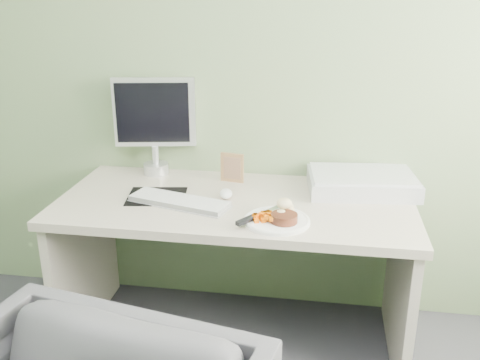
% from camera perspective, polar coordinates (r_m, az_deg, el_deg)
% --- Properties ---
extents(wall_back, '(3.50, 0.00, 3.50)m').
position_cam_1_polar(wall_back, '(2.62, 0.81, 13.64)').
color(wall_back, '#65805A').
rests_on(wall_back, floor).
extents(desk, '(1.60, 0.75, 0.73)m').
position_cam_1_polar(desk, '(2.49, -0.53, -6.05)').
color(desk, beige).
rests_on(desk, floor).
extents(plate, '(0.27, 0.27, 0.01)m').
position_cam_1_polar(plate, '(2.19, 3.96, -4.37)').
color(plate, white).
rests_on(plate, desk).
extents(steak, '(0.13, 0.13, 0.03)m').
position_cam_1_polar(steak, '(2.16, 4.74, -4.06)').
color(steak, black).
rests_on(steak, plate).
extents(potato_pile, '(0.13, 0.10, 0.07)m').
position_cam_1_polar(potato_pile, '(2.22, 4.81, -2.97)').
color(potato_pile, tan).
rests_on(potato_pile, plate).
extents(carrot_heap, '(0.08, 0.07, 0.05)m').
position_cam_1_polar(carrot_heap, '(2.17, 2.57, -3.76)').
color(carrot_heap, '#D65804').
rests_on(carrot_heap, plate).
extents(steak_knife, '(0.17, 0.23, 0.02)m').
position_cam_1_polar(steak_knife, '(2.17, 1.38, -4.01)').
color(steak_knife, silver).
rests_on(steak_knife, plate).
extents(mousepad, '(0.29, 0.27, 0.00)m').
position_cam_1_polar(mousepad, '(2.48, -8.87, -1.73)').
color(mousepad, black).
rests_on(mousepad, desk).
extents(keyboard, '(0.47, 0.25, 0.02)m').
position_cam_1_polar(keyboard, '(2.38, -6.50, -2.23)').
color(keyboard, white).
rests_on(keyboard, desk).
extents(computer_mouse, '(0.07, 0.11, 0.04)m').
position_cam_1_polar(computer_mouse, '(2.44, -1.50, -1.48)').
color(computer_mouse, white).
rests_on(computer_mouse, desk).
extents(photo_frame, '(0.12, 0.03, 0.15)m').
position_cam_1_polar(photo_frame, '(2.62, -0.85, 1.32)').
color(photo_frame, '#976946').
rests_on(photo_frame, desk).
extents(eyedrop_bottle, '(0.02, 0.02, 0.07)m').
position_cam_1_polar(eyedrop_bottle, '(2.67, -1.35, 0.76)').
color(eyedrop_bottle, white).
rests_on(eyedrop_bottle, desk).
extents(scanner, '(0.53, 0.38, 0.08)m').
position_cam_1_polar(scanner, '(2.57, 12.86, -0.33)').
color(scanner, '#B4B6BB').
rests_on(scanner, desk).
extents(monitor, '(0.41, 0.14, 0.49)m').
position_cam_1_polar(monitor, '(2.73, -9.10, 6.29)').
color(monitor, silver).
rests_on(monitor, desk).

